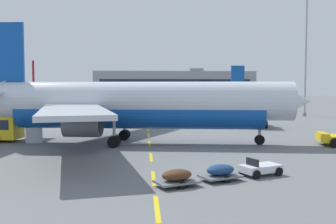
% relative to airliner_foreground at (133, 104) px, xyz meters
% --- Properties ---
extents(ground, '(400.00, 400.00, 0.00)m').
position_rel_airliner_foreground_xyz_m(ground, '(23.59, 16.48, -3.95)').
color(ground, slate).
extents(apron_paint_markings, '(8.00, 96.24, 0.01)m').
position_rel_airliner_foreground_xyz_m(apron_paint_markings, '(1.59, 14.75, -3.95)').
color(apron_paint_markings, yellow).
rests_on(apron_paint_markings, ground).
extents(airliner_foreground, '(34.80, 34.29, 12.20)m').
position_rel_airliner_foreground_xyz_m(airliner_foreground, '(0.00, 0.00, 0.00)').
color(airliner_foreground, silver).
rests_on(airliner_foreground, ground).
extents(airliner_mid_left, '(26.75, 27.58, 9.85)m').
position_rel_airliner_foreground_xyz_m(airliner_mid_left, '(-19.85, 35.44, -0.76)').
color(airliner_mid_left, white).
rests_on(airliner_mid_left, ground).
extents(airliner_far_center, '(36.30, 35.66, 12.75)m').
position_rel_airliner_foreground_xyz_m(airliner_far_center, '(18.11, 84.08, 0.18)').
color(airliner_far_center, white).
rests_on(airliner_far_center, ground).
extents(fuel_service_truck, '(3.78, 7.34, 3.14)m').
position_rel_airliner_foreground_xyz_m(fuel_service_truck, '(17.14, 15.42, -2.30)').
color(fuel_service_truck, black).
rests_on(fuel_service_truck, ground).
extents(baggage_train, '(8.46, 4.81, 1.14)m').
position_rel_airliner_foreground_xyz_m(baggage_train, '(5.64, -15.92, -3.42)').
color(baggage_train, silver).
rests_on(baggage_train, ground).
extents(uld_cargo_container, '(1.91, 1.88, 1.60)m').
position_rel_airliner_foreground_xyz_m(uld_cargo_container, '(-10.23, 1.55, -3.15)').
color(uld_cargo_container, '#B7BCC6').
rests_on(uld_cargo_container, ground).
extents(apron_light_mast_far, '(1.80, 1.80, 28.39)m').
position_rel_airliner_foreground_xyz_m(apron_light_mast_far, '(32.71, 35.31, 13.43)').
color(apron_light_mast_far, slate).
rests_on(apron_light_mast_far, ground).
extents(terminal_satellite, '(67.26, 24.47, 13.98)m').
position_rel_airliner_foreground_xyz_m(terminal_satellite, '(14.35, 131.54, 2.26)').
color(terminal_satellite, gray).
rests_on(terminal_satellite, ground).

